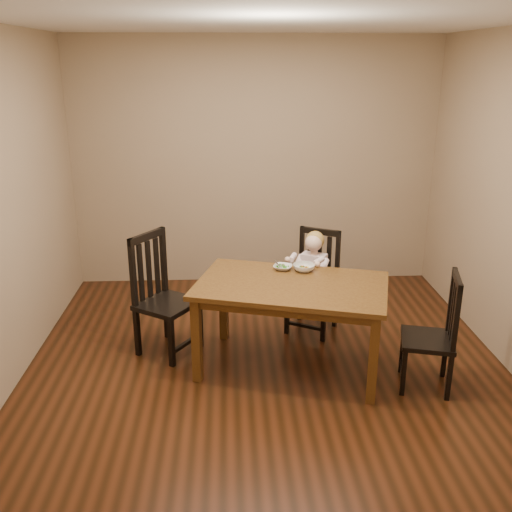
{
  "coord_description": "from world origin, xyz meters",
  "views": [
    {
      "loc": [
        -0.3,
        -4.25,
        2.44
      ],
      "look_at": [
        -0.07,
        0.25,
        0.88
      ],
      "focal_mm": 40.0,
      "sensor_mm": 36.0,
      "label": 1
    }
  ],
  "objects_px": {
    "toddler": "(313,272)",
    "bowl_peas": "(283,267)",
    "chair_left": "(162,296)",
    "dining_table": "(291,294)",
    "chair_child": "(314,283)",
    "bowl_veg": "(304,268)",
    "chair_right": "(434,334)"
  },
  "relations": [
    {
      "from": "bowl_peas",
      "to": "bowl_veg",
      "type": "xyz_separation_m",
      "value": [
        0.18,
        -0.04,
        0.01
      ]
    },
    {
      "from": "chair_left",
      "to": "chair_child",
      "type": "bearing_deg",
      "value": 138.67
    },
    {
      "from": "chair_left",
      "to": "chair_right",
      "type": "relative_size",
      "value": 1.13
    },
    {
      "from": "chair_left",
      "to": "bowl_veg",
      "type": "distance_m",
      "value": 1.24
    },
    {
      "from": "chair_left",
      "to": "chair_right",
      "type": "distance_m",
      "value": 2.26
    },
    {
      "from": "dining_table",
      "to": "chair_child",
      "type": "height_order",
      "value": "chair_child"
    },
    {
      "from": "chair_left",
      "to": "bowl_veg",
      "type": "xyz_separation_m",
      "value": [
        1.21,
        -0.08,
        0.27
      ]
    },
    {
      "from": "chair_left",
      "to": "bowl_peas",
      "type": "xyz_separation_m",
      "value": [
        1.04,
        -0.03,
        0.26
      ]
    },
    {
      "from": "dining_table",
      "to": "bowl_peas",
      "type": "distance_m",
      "value": 0.34
    },
    {
      "from": "chair_left",
      "to": "bowl_peas",
      "type": "distance_m",
      "value": 1.07
    },
    {
      "from": "chair_right",
      "to": "chair_child",
      "type": "bearing_deg",
      "value": 50.59
    },
    {
      "from": "chair_right",
      "to": "bowl_peas",
      "type": "height_order",
      "value": "chair_right"
    },
    {
      "from": "dining_table",
      "to": "chair_child",
      "type": "xyz_separation_m",
      "value": [
        0.3,
        0.72,
        -0.2
      ]
    },
    {
      "from": "toddler",
      "to": "bowl_peas",
      "type": "xyz_separation_m",
      "value": [
        -0.31,
        -0.36,
        0.18
      ]
    },
    {
      "from": "chair_right",
      "to": "toddler",
      "type": "distance_m",
      "value": 1.31
    },
    {
      "from": "dining_table",
      "to": "chair_left",
      "type": "height_order",
      "value": "chair_left"
    },
    {
      "from": "chair_child",
      "to": "chair_right",
      "type": "height_order",
      "value": "chair_child"
    },
    {
      "from": "toddler",
      "to": "bowl_veg",
      "type": "height_order",
      "value": "toddler"
    },
    {
      "from": "chair_left",
      "to": "toddler",
      "type": "height_order",
      "value": "chair_left"
    },
    {
      "from": "toddler",
      "to": "bowl_peas",
      "type": "height_order",
      "value": "toddler"
    },
    {
      "from": "dining_table",
      "to": "chair_child",
      "type": "distance_m",
      "value": 0.81
    },
    {
      "from": "toddler",
      "to": "bowl_veg",
      "type": "distance_m",
      "value": 0.46
    },
    {
      "from": "chair_child",
      "to": "chair_right",
      "type": "relative_size",
      "value": 1.02
    },
    {
      "from": "chair_child",
      "to": "toddler",
      "type": "xyz_separation_m",
      "value": [
        -0.02,
        -0.04,
        0.13
      ]
    },
    {
      "from": "chair_left",
      "to": "toddler",
      "type": "bearing_deg",
      "value": 137.22
    },
    {
      "from": "chair_child",
      "to": "bowl_peas",
      "type": "xyz_separation_m",
      "value": [
        -0.34,
        -0.4,
        0.31
      ]
    },
    {
      "from": "chair_right",
      "to": "bowl_veg",
      "type": "height_order",
      "value": "chair_right"
    },
    {
      "from": "dining_table",
      "to": "chair_right",
      "type": "xyz_separation_m",
      "value": [
        1.07,
        -0.35,
        -0.21
      ]
    },
    {
      "from": "chair_left",
      "to": "toddler",
      "type": "relative_size",
      "value": 2.08
    },
    {
      "from": "chair_right",
      "to": "bowl_peas",
      "type": "bearing_deg",
      "value": 73.61
    },
    {
      "from": "dining_table",
      "to": "toddler",
      "type": "relative_size",
      "value": 3.32
    },
    {
      "from": "chair_child",
      "to": "chair_right",
      "type": "bearing_deg",
      "value": 154.17
    }
  ]
}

